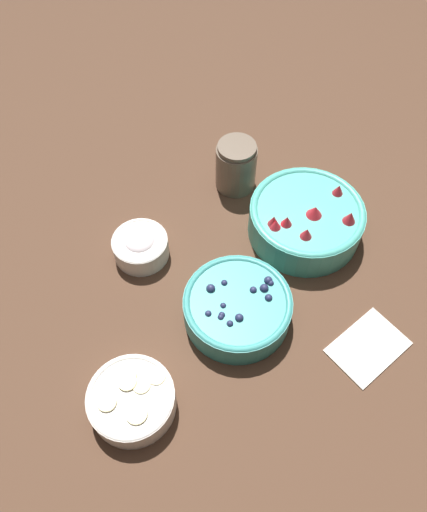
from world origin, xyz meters
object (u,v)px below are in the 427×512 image
bowl_bananas (132,400)px  jar_chocolate (236,167)px  bowl_strawberries (306,218)px  bowl_blueberries (237,307)px  bowl_cream (140,245)px

bowl_bananas → jar_chocolate: size_ratio=1.26×
bowl_strawberries → bowl_blueberries: bowl_strawberries is taller
bowl_blueberries → bowl_bananas: (-0.22, 0.08, -0.00)m
bowl_bananas → jar_chocolate: jar_chocolate is taller
bowl_strawberries → bowl_blueberries: size_ratio=1.17×
bowl_bananas → jar_chocolate: (0.51, 0.05, 0.02)m
bowl_blueberries → bowl_bananas: 0.23m
bowl_blueberries → jar_chocolate: jar_chocolate is taller
jar_chocolate → bowl_bananas: bearing=-174.5°
bowl_blueberries → bowl_strawberries: bearing=-10.6°
bowl_blueberries → bowl_cream: bowl_blueberries is taller
bowl_strawberries → bowl_cream: bowl_strawberries is taller
jar_chocolate → bowl_cream: bearing=160.2°
bowl_blueberries → bowl_cream: bearing=79.1°
bowl_bananas → bowl_cream: size_ratio=1.31×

